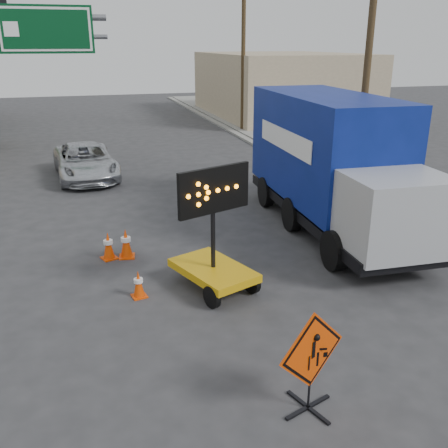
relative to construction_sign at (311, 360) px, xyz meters
name	(u,v)px	position (x,y,z in m)	size (l,w,h in m)	color
ground	(244,384)	(-0.78, 0.83, -0.90)	(100.00, 100.00, 0.00)	#2D2D30
curb_right	(286,161)	(6.42, 15.83, -0.84)	(0.40, 60.00, 0.12)	gray
sidewalk_right	(330,157)	(8.72, 15.83, -0.83)	(4.00, 60.00, 0.15)	gray
building_right_far	(280,85)	(12.22, 30.83, 1.40)	(10.00, 14.00, 4.60)	tan
highway_gantry	(16,50)	(-5.21, 18.79, 4.17)	(6.18, 0.38, 6.90)	slate
utility_pole_near	(368,63)	(7.22, 10.83, 3.78)	(1.80, 0.26, 9.00)	#43321D
utility_pole_far	(243,54)	(7.22, 24.83, 3.78)	(1.80, 0.26, 9.00)	#43321D
construction_sign	(311,360)	(0.00, 0.00, 0.00)	(1.23, 0.88, 1.71)	black
arrow_board	(213,263)	(-0.34, 4.33, -0.25)	(1.86, 2.33, 2.89)	#CA970B
pickup_truck	(85,161)	(-2.80, 15.52, -0.20)	(2.33, 5.06, 1.41)	silver
box_truck	(331,171)	(4.11, 7.24, 0.89)	(2.95, 8.41, 3.95)	black
cone_a	(139,284)	(-2.05, 4.41, -0.59)	(0.38, 0.38, 0.63)	#E13F04
cone_b	(126,243)	(-2.08, 6.71, -0.50)	(0.46, 0.46, 0.80)	#E13F04
cone_c	(108,246)	(-2.54, 6.74, -0.53)	(0.49, 0.49, 0.74)	#E13F04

